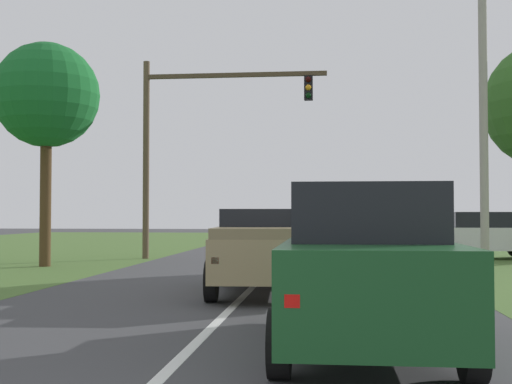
{
  "coord_description": "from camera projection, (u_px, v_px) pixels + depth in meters",
  "views": [
    {
      "loc": [
        1.71,
        -3.88,
        1.69
      ],
      "look_at": [
        -0.46,
        16.7,
        2.38
      ],
      "focal_mm": 47.02,
      "sensor_mm": 36.0,
      "label": 1
    }
  ],
  "objects": [
    {
      "name": "traffic_light",
      "position": [
        193.0,
        128.0,
        25.39
      ],
      "size": [
        7.0,
        0.4,
        7.55
      ],
      "color": "brown",
      "rests_on": "ground_plane"
    },
    {
      "name": "extra_tree_1",
      "position": [
        47.0,
        96.0,
        21.8
      ],
      "size": [
        3.41,
        3.41,
        7.28
      ],
      "color": "#4C351E",
      "rests_on": "ground_plane"
    },
    {
      "name": "keep_moving_sign",
      "position": [
        440.0,
        214.0,
        20.83
      ],
      "size": [
        0.6,
        0.09,
        2.65
      ],
      "color": "gray",
      "rests_on": "ground_plane"
    },
    {
      "name": "pickup_truck_lead",
      "position": [
        264.0,
        249.0,
        14.23
      ],
      "size": [
        2.36,
        4.97,
        1.79
      ],
      "color": "tan",
      "rests_on": "ground_plane"
    },
    {
      "name": "red_suv_near",
      "position": [
        365.0,
        264.0,
        8.38
      ],
      "size": [
        2.18,
        4.91,
        2.04
      ],
      "color": "#194C23",
      "rests_on": "ground_plane"
    },
    {
      "name": "utility_pole_right",
      "position": [
        483.0,
        113.0,
        22.29
      ],
      "size": [
        0.28,
        0.28,
        10.12
      ],
      "primitive_type": "cylinder",
      "color": "#9E998E",
      "rests_on": "ground_plane"
    },
    {
      "name": "ground_plane",
      "position": [
        253.0,
        287.0,
        15.5
      ],
      "size": [
        120.0,
        120.0,
        0.0
      ],
      "primitive_type": "plane",
      "color": "#424244"
    },
    {
      "name": "crossing_suv_far",
      "position": [
        485.0,
        234.0,
        25.45
      ],
      "size": [
        4.63,
        2.15,
        1.77
      ],
      "color": "silver",
      "rests_on": "ground_plane"
    }
  ]
}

